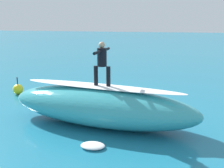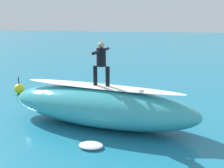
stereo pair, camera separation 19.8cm
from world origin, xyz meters
TOP-DOWN VIEW (x-y plane):
  - ground_plane at (0.00, 0.00)m, footprint 120.00×120.00m
  - wave_crest at (-0.69, 2.69)m, footprint 8.07×3.70m
  - wave_foam_lip at (-0.69, 2.69)m, footprint 6.65×1.98m
  - surfboard_riding at (-0.74, 2.70)m, footprint 1.88×0.73m
  - surfer_riding at (-0.74, 2.70)m, footprint 0.67×1.60m
  - surfboard_paddling at (-0.91, -0.71)m, footprint 1.92×0.59m
  - surfer_paddling at (-0.79, -0.71)m, footprint 1.61×0.29m
  - buoy_marker at (4.78, -0.74)m, footprint 0.57×0.57m
  - foam_patch_near at (-0.84, 4.71)m, footprint 0.82×0.60m
  - foam_patch_mid at (-2.57, -1.60)m, footprint 0.88×0.70m

SIDE VIEW (x-z plane):
  - ground_plane at x=0.00m, z-range 0.00..0.00m
  - surfboard_paddling at x=-0.91m, z-range 0.00..0.08m
  - foam_patch_mid at x=-2.57m, z-range 0.00..0.09m
  - foam_patch_near at x=-0.84m, z-range 0.00..0.15m
  - surfer_paddling at x=-0.79m, z-range 0.06..0.35m
  - buoy_marker at x=4.78m, z-range -0.19..0.77m
  - wave_crest at x=-0.69m, z-range 0.00..1.54m
  - surfboard_riding at x=-0.74m, z-range 1.54..1.62m
  - wave_foam_lip at x=-0.69m, z-range 1.54..1.62m
  - surfer_riding at x=-0.74m, z-range 1.76..3.45m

